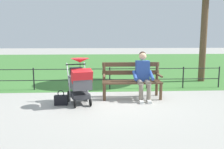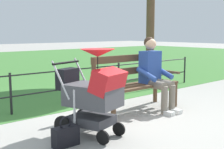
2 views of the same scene
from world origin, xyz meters
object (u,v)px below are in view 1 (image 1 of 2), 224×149
Objects in this scene: park_bench at (131,79)px; stroller at (80,81)px; person_on_bench at (143,74)px; handbag at (61,100)px.

stroller reaches higher than park_bench.
park_bench is 0.39m from person_on_bench.
person_on_bench is at bearing -168.17° from handbag.
park_bench is 1.99m from handbag.
stroller is 0.66m from handbag.
person_on_bench is 1.11× the size of stroller.
stroller is (1.37, 0.61, 0.07)m from park_bench.
park_bench reaches higher than handbag.
stroller is at bearing 24.06° from park_bench.
person_on_bench is 1.69m from stroller.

